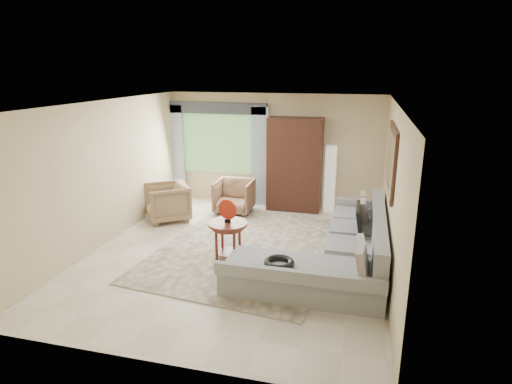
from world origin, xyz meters
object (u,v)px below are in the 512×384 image
(armoire, at_px, (295,165))
(tv_screen, at_px, (360,220))
(sectional_sofa, at_px, (340,253))
(coffee_table, at_px, (228,240))
(potted_plant, at_px, (169,193))
(armchair_left, at_px, (167,202))
(armchair_right, at_px, (234,196))
(floor_lamp, at_px, (330,179))

(armoire, bearing_deg, tv_screen, -58.56)
(sectional_sofa, bearing_deg, coffee_table, -177.69)
(tv_screen, distance_m, potted_plant, 4.89)
(tv_screen, bearing_deg, armoire, 121.44)
(sectional_sofa, distance_m, armchair_left, 4.02)
(armchair_left, relative_size, potted_plant, 1.53)
(sectional_sofa, distance_m, potted_plant, 4.84)
(sectional_sofa, height_order, coffee_table, sectional_sofa)
(armchair_left, height_order, armoire, armoire)
(armchair_left, xyz_separation_m, potted_plant, (-0.44, 0.97, -0.11))
(armchair_right, bearing_deg, floor_lamp, 16.47)
(sectional_sofa, relative_size, tv_screen, 4.68)
(potted_plant, distance_m, armoire, 3.06)
(floor_lamp, bearing_deg, tv_screen, -74.44)
(armchair_right, xyz_separation_m, armoire, (1.26, 0.59, 0.67))
(floor_lamp, bearing_deg, armchair_left, -156.01)
(tv_screen, xyz_separation_m, coffee_table, (-2.13, -0.52, -0.37))
(sectional_sofa, bearing_deg, armoire, 113.06)
(armchair_left, distance_m, potted_plant, 1.07)
(coffee_table, bearing_deg, tv_screen, 13.69)
(armchair_left, bearing_deg, armchair_right, 87.24)
(tv_screen, xyz_separation_m, potted_plant, (-4.43, 2.02, -0.44))
(coffee_table, xyz_separation_m, armchair_right, (-0.63, 2.38, 0.03))
(armchair_right, bearing_deg, sectional_sofa, -43.81)
(armchair_left, bearing_deg, floor_lamp, 77.73)
(sectional_sofa, height_order, tv_screen, tv_screen)
(sectional_sofa, relative_size, armchair_right, 4.19)
(tv_screen, height_order, armchair_right, tv_screen)
(tv_screen, height_order, coffee_table, tv_screen)
(armchair_right, bearing_deg, coffee_table, -76.27)
(armchair_left, xyz_separation_m, armchair_right, (1.24, 0.82, -0.02))
(coffee_table, height_order, armchair_right, armchair_right)
(potted_plant, bearing_deg, armchair_right, -5.32)
(sectional_sofa, distance_m, armoire, 3.24)
(sectional_sofa, xyz_separation_m, potted_plant, (-4.17, 2.46, 0.00))
(coffee_table, relative_size, armoire, 0.32)
(sectional_sofa, height_order, floor_lamp, floor_lamp)
(potted_plant, height_order, armoire, armoire)
(armchair_left, distance_m, armoire, 2.94)
(floor_lamp, bearing_deg, potted_plant, -172.47)
(potted_plant, height_order, floor_lamp, floor_lamp)
(sectional_sofa, xyz_separation_m, armchair_right, (-2.49, 2.31, 0.09))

